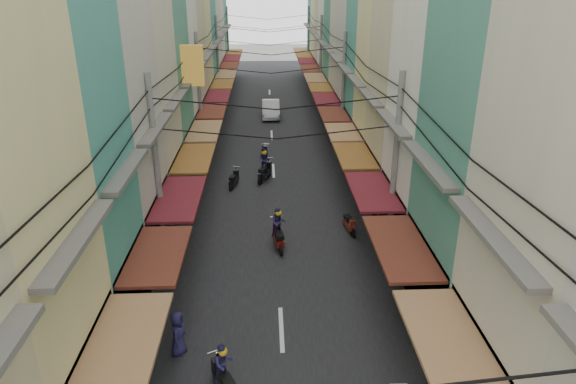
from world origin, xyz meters
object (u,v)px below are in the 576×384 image
object	(u,v)px
market_umbrella	(477,308)
traffic_sign	(451,286)
white_car	(271,117)
bicycle	(457,273)

from	to	relation	value
market_umbrella	traffic_sign	bearing A→B (deg)	99.91
white_car	market_umbrella	bearing A→B (deg)	-79.67
white_car	traffic_sign	xyz separation A→B (m)	(5.66, -30.19, 1.98)
bicycle	market_umbrella	size ratio (longest dim) A/B	0.72
white_car	bicycle	bearing A→B (deg)	-74.36
bicycle	traffic_sign	world-z (taller)	traffic_sign
white_car	bicycle	xyz separation A→B (m)	(7.48, -26.28, 0.00)
bicycle	market_umbrella	xyz separation A→B (m)	(-1.56, -5.42, 2.17)
traffic_sign	bicycle	bearing A→B (deg)	65.00
white_car	bicycle	world-z (taller)	white_car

